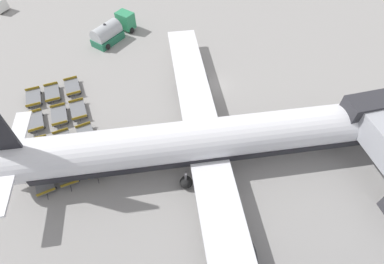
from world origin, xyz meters
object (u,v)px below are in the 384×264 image
object	(u,v)px
baggage_dolly_row_near_col_a	(33,98)
baggage_dolly_row_mid_b_col_c	(87,136)
baggage_dolly_row_mid_a_col_a	(52,93)
baggage_dolly_row_mid_b_col_d	(94,165)
fuel_tanker_primary	(111,31)
baggage_dolly_row_mid_a_col_d	(68,173)
baggage_dolly_row_near_col_d	(44,181)
baggage_dolly_row_mid_a_col_c	(63,142)
baggage_dolly_row_near_col_b	(35,121)
baggage_dolly_row_near_col_c	(40,149)
baggage_dolly_row_mid_b_col_a	(72,87)
baggage_dolly_row_mid_a_col_b	(59,115)
airplane	(216,140)
baggage_dolly_row_mid_b_col_b	(78,110)

from	to	relation	value
baggage_dolly_row_near_col_a	baggage_dolly_row_mid_b_col_c	world-z (taller)	same
baggage_dolly_row_mid_a_col_a	baggage_dolly_row_mid_b_col_c	size ratio (longest dim) A/B	0.99
baggage_dolly_row_near_col_a	baggage_dolly_row_mid_b_col_d	bearing A→B (deg)	27.71
baggage_dolly_row_mid_b_col_c	fuel_tanker_primary	bearing A→B (deg)	164.71
baggage_dolly_row_mid_a_col_d	baggage_dolly_row_mid_b_col_c	size ratio (longest dim) A/B	0.99
baggage_dolly_row_near_col_d	baggage_dolly_row_near_col_a	bearing A→B (deg)	-173.31
baggage_dolly_row_mid_a_col_c	baggage_dolly_row_mid_a_col_d	bearing A→B (deg)	5.47
baggage_dolly_row_near_col_b	baggage_dolly_row_near_col_c	bearing A→B (deg)	7.97
baggage_dolly_row_near_col_b	baggage_dolly_row_mid_b_col_d	distance (m)	10.33
baggage_dolly_row_mid_b_col_a	baggage_dolly_row_mid_b_col_d	bearing A→B (deg)	7.56
baggage_dolly_row_mid_b_col_a	baggage_dolly_row_mid_a_col_b	bearing A→B (deg)	-19.87
airplane	baggage_dolly_row_near_col_b	distance (m)	21.72
baggage_dolly_row_near_col_a	baggage_dolly_row_mid_b_col_a	world-z (taller)	same
fuel_tanker_primary	baggage_dolly_row_mid_a_col_a	bearing A→B (deg)	-39.91
baggage_dolly_row_mid_b_col_b	baggage_dolly_row_near_col_d	bearing A→B (deg)	-22.49
fuel_tanker_primary	baggage_dolly_row_mid_b_col_d	size ratio (longest dim) A/B	1.89
baggage_dolly_row_mid_a_col_d	fuel_tanker_primary	bearing A→B (deg)	162.63
airplane	baggage_dolly_row_mid_b_col_c	bearing A→B (deg)	-116.65
fuel_tanker_primary	baggage_dolly_row_mid_b_col_b	world-z (taller)	fuel_tanker_primary
baggage_dolly_row_near_col_b	baggage_dolly_row_mid_b_col_d	bearing A→B (deg)	36.92
baggage_dolly_row_mid_a_col_d	baggage_dolly_row_mid_a_col_b	bearing A→B (deg)	-174.73
baggage_dolly_row_near_col_a	baggage_dolly_row_near_col_c	size ratio (longest dim) A/B	1.00
baggage_dolly_row_mid_a_col_b	baggage_dolly_row_mid_b_col_b	bearing A→B (deg)	96.76
baggage_dolly_row_near_col_d	baggage_dolly_row_mid_a_col_d	world-z (taller)	same
airplane	baggage_dolly_row_near_col_c	world-z (taller)	airplane
baggage_dolly_row_mid_a_col_c	baggage_dolly_row_mid_b_col_d	bearing A→B (deg)	36.89
baggage_dolly_row_mid_a_col_c	baggage_dolly_row_mid_b_col_a	world-z (taller)	same
baggage_dolly_row_mid_a_col_a	baggage_dolly_row_mid_a_col_c	bearing A→B (deg)	7.90
baggage_dolly_row_mid_b_col_b	baggage_dolly_row_near_col_c	bearing A→B (deg)	-41.56
baggage_dolly_row_mid_a_col_c	baggage_dolly_row_mid_b_col_b	bearing A→B (deg)	157.95
baggage_dolly_row_mid_a_col_a	baggage_dolly_row_mid_b_col_b	size ratio (longest dim) A/B	1.00
baggage_dolly_row_mid_a_col_c	baggage_dolly_row_mid_b_col_b	xyz separation A→B (m)	(-4.59, 1.86, 0.00)
baggage_dolly_row_near_col_b	baggage_dolly_row_mid_a_col_d	distance (m)	9.13
airplane	baggage_dolly_row_mid_a_col_c	world-z (taller)	airplane
fuel_tanker_primary	baggage_dolly_row_near_col_b	world-z (taller)	fuel_tanker_primary
baggage_dolly_row_near_col_a	baggage_dolly_row_near_col_d	size ratio (longest dim) A/B	0.99
airplane	baggage_dolly_row_mid_b_col_b	world-z (taller)	airplane
baggage_dolly_row_near_col_a	baggage_dolly_row_mid_b_col_a	xyz separation A→B (m)	(-0.70, 4.82, 0.00)
baggage_dolly_row_near_col_a	baggage_dolly_row_mid_a_col_a	xyz separation A→B (m)	(-0.23, 2.28, 0.00)
baggage_dolly_row_mid_a_col_a	baggage_dolly_row_mid_b_col_c	world-z (taller)	same
baggage_dolly_row_mid_b_col_c	baggage_dolly_row_mid_b_col_d	xyz separation A→B (m)	(4.34, 0.52, 0.00)
baggage_dolly_row_near_col_d	baggage_dolly_row_mid_b_col_d	distance (m)	5.07
baggage_dolly_row_mid_a_col_d	baggage_dolly_row_mid_b_col_b	size ratio (longest dim) A/B	1.00
airplane	fuel_tanker_primary	distance (m)	27.04
baggage_dolly_row_mid_a_col_d	baggage_dolly_row_mid_b_col_a	world-z (taller)	same
baggage_dolly_row_near_col_a	baggage_dolly_row_mid_a_col_b	world-z (taller)	same
airplane	baggage_dolly_row_mid_b_col_b	size ratio (longest dim) A/B	11.73
baggage_dolly_row_mid_a_col_b	baggage_dolly_row_mid_b_col_d	size ratio (longest dim) A/B	0.99
baggage_dolly_row_near_col_c	baggage_dolly_row_mid_b_col_c	xyz separation A→B (m)	(-0.53, 5.06, 0.00)
fuel_tanker_primary	baggage_dolly_row_mid_a_col_d	bearing A→B (deg)	-17.37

